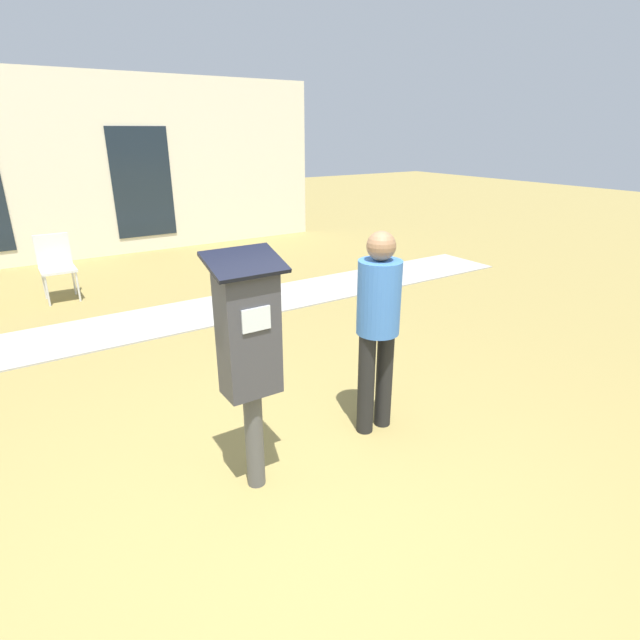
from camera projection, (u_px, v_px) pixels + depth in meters
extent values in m
plane|color=olive|center=(284.00, 528.00, 2.99)|extent=(40.00, 40.00, 0.00)
cube|color=#A3A099|center=(127.00, 327.00, 6.01)|extent=(12.00, 1.10, 0.02)
cube|color=beige|center=(56.00, 169.00, 8.66)|extent=(10.00, 0.24, 3.20)
cube|color=#19232D|center=(142.00, 183.00, 9.38)|extent=(1.10, 0.02, 2.00)
cylinder|color=#4C4C4C|center=(254.00, 439.00, 3.25)|extent=(0.12, 0.12, 0.70)
cube|color=#38383D|center=(248.00, 332.00, 2.98)|extent=(0.34, 0.22, 0.80)
cube|color=silver|center=(256.00, 320.00, 2.85)|extent=(0.18, 0.01, 0.14)
cube|color=black|center=(245.00, 262.00, 2.83)|extent=(0.44, 0.31, 0.12)
cylinder|color=black|center=(366.00, 384.00, 3.82)|extent=(0.13, 0.13, 0.82)
cylinder|color=black|center=(384.00, 378.00, 3.91)|extent=(0.13, 0.13, 0.82)
cylinder|color=#386BB7|center=(379.00, 298.00, 3.62)|extent=(0.32, 0.32, 0.55)
sphere|color=#8C6647|center=(381.00, 246.00, 3.48)|extent=(0.21, 0.21, 0.21)
cylinder|color=silver|center=(47.00, 291.00, 6.68)|extent=(0.03, 0.03, 0.42)
cylinder|color=silver|center=(78.00, 287.00, 6.87)|extent=(0.03, 0.03, 0.42)
cylinder|color=silver|center=(44.00, 284.00, 6.97)|extent=(0.03, 0.03, 0.42)
cylinder|color=silver|center=(74.00, 280.00, 7.17)|extent=(0.03, 0.03, 0.42)
cube|color=silver|center=(58.00, 270.00, 6.84)|extent=(0.44, 0.44, 0.04)
cube|color=silver|center=(53.00, 250.00, 6.91)|extent=(0.44, 0.04, 0.44)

